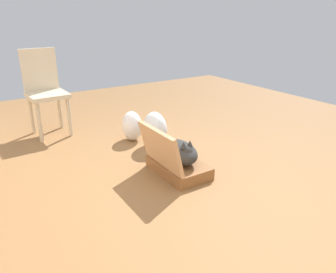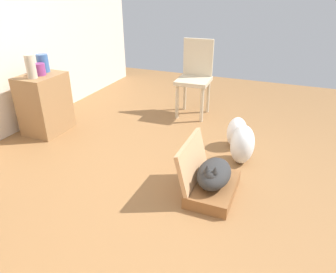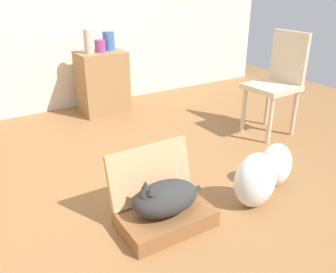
{
  "view_description": "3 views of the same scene",
  "coord_description": "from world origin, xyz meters",
  "px_view_note": "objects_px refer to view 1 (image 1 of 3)",
  "views": [
    {
      "loc": [
        -2.1,
        1.14,
        1.4
      ],
      "look_at": [
        0.04,
        -0.23,
        0.41
      ],
      "focal_mm": 34.36,
      "sensor_mm": 36.0,
      "label": 1
    },
    {
      "loc": [
        -2.1,
        -0.85,
        1.66
      ],
      "look_at": [
        0.43,
        0.17,
        0.31
      ],
      "focal_mm": 33.15,
      "sensor_mm": 36.0,
      "label": 2
    },
    {
      "loc": [
        -0.87,
        -1.97,
        1.47
      ],
      "look_at": [
        0.28,
        -0.12,
        0.49
      ],
      "focal_mm": 37.95,
      "sensor_mm": 36.0,
      "label": 3
    }
  ],
  "objects_px": {
    "plastic_bag_clear": "(132,126)",
    "suitcase_base": "(179,167)",
    "cat": "(179,152)",
    "chair": "(45,89)",
    "plastic_bag_white": "(155,130)"
  },
  "relations": [
    {
      "from": "chair",
      "to": "suitcase_base",
      "type": "bearing_deg",
      "value": -69.74
    },
    {
      "from": "cat",
      "to": "chair",
      "type": "distance_m",
      "value": 1.93
    },
    {
      "from": "suitcase_base",
      "to": "plastic_bag_white",
      "type": "relative_size",
      "value": 1.46
    },
    {
      "from": "plastic_bag_clear",
      "to": "chair",
      "type": "height_order",
      "value": "chair"
    },
    {
      "from": "suitcase_base",
      "to": "cat",
      "type": "bearing_deg",
      "value": 177.69
    },
    {
      "from": "plastic_bag_white",
      "to": "chair",
      "type": "bearing_deg",
      "value": 38.07
    },
    {
      "from": "cat",
      "to": "plastic_bag_clear",
      "type": "xyz_separation_m",
      "value": [
        0.98,
        -0.01,
        -0.04
      ]
    },
    {
      "from": "cat",
      "to": "chair",
      "type": "relative_size",
      "value": 0.51
    },
    {
      "from": "cat",
      "to": "suitcase_base",
      "type": "bearing_deg",
      "value": -2.31
    },
    {
      "from": "plastic_bag_white",
      "to": "plastic_bag_clear",
      "type": "distance_m",
      "value": 0.35
    },
    {
      "from": "suitcase_base",
      "to": "cat",
      "type": "xyz_separation_m",
      "value": [
        -0.01,
        0.0,
        0.16
      ]
    },
    {
      "from": "cat",
      "to": "plastic_bag_white",
      "type": "xyz_separation_m",
      "value": [
        0.65,
        -0.13,
        -0.01
      ]
    },
    {
      "from": "cat",
      "to": "plastic_bag_clear",
      "type": "height_order",
      "value": "cat"
    },
    {
      "from": "suitcase_base",
      "to": "plastic_bag_white",
      "type": "xyz_separation_m",
      "value": [
        0.64,
        -0.13,
        0.15
      ]
    },
    {
      "from": "plastic_bag_clear",
      "to": "suitcase_base",
      "type": "bearing_deg",
      "value": 179.31
    }
  ]
}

